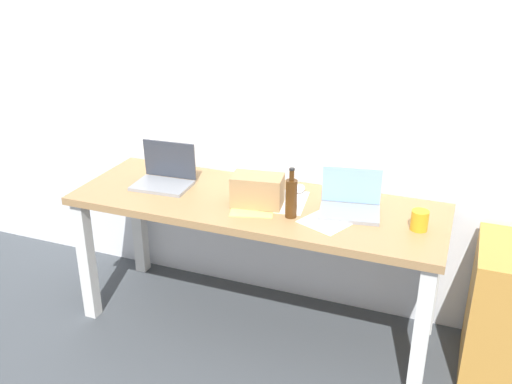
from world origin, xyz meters
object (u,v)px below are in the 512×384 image
at_px(computer_mouse, 299,189).
at_px(laptop_right, 350,204).
at_px(cardboard_box, 257,191).
at_px(laptop_left, 165,176).
at_px(desk, 256,219).
at_px(coffee_mug, 420,220).
at_px(beer_bottle, 291,197).

bearing_deg(computer_mouse, laptop_right, -37.65).
bearing_deg(computer_mouse, cardboard_box, -132.19).
relative_size(laptop_right, computer_mouse, 3.23).
bearing_deg(laptop_left, desk, -2.36).
distance_m(laptop_right, computer_mouse, 0.34).
distance_m(computer_mouse, cardboard_box, 0.29).
bearing_deg(desk, computer_mouse, 49.20).
height_order(laptop_right, computer_mouse, laptop_right).
bearing_deg(cardboard_box, computer_mouse, 58.89).
bearing_deg(laptop_left, coffee_mug, -2.13).
bearing_deg(coffee_mug, laptop_right, 167.80).
bearing_deg(beer_bottle, laptop_right, 31.82).
xyz_separation_m(laptop_right, cardboard_box, (-0.45, -0.09, 0.04)).
relative_size(beer_bottle, cardboard_box, 0.99).
distance_m(beer_bottle, coffee_mug, 0.60).
xyz_separation_m(beer_bottle, computer_mouse, (-0.05, 0.31, -0.08)).
xyz_separation_m(laptop_left, computer_mouse, (0.71, 0.18, -0.03)).
height_order(computer_mouse, coffee_mug, coffee_mug).
relative_size(desk, cardboard_box, 7.60).
height_order(desk, coffee_mug, coffee_mug).
height_order(beer_bottle, cardboard_box, beer_bottle).
bearing_deg(desk, laptop_right, 5.43).
relative_size(laptop_right, beer_bottle, 1.29).
bearing_deg(beer_bottle, cardboard_box, 161.15).
xyz_separation_m(computer_mouse, cardboard_box, (-0.15, -0.24, 0.06)).
bearing_deg(beer_bottle, laptop_left, 170.08).
relative_size(laptop_right, cardboard_box, 1.28).
distance_m(laptop_left, computer_mouse, 0.74).
height_order(beer_bottle, computer_mouse, beer_bottle).
relative_size(laptop_left, beer_bottle, 1.26).
xyz_separation_m(laptop_left, laptop_right, (1.02, 0.02, -0.01)).
xyz_separation_m(laptop_right, beer_bottle, (-0.25, -0.16, 0.06)).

